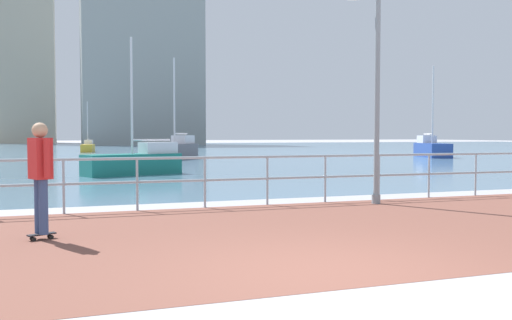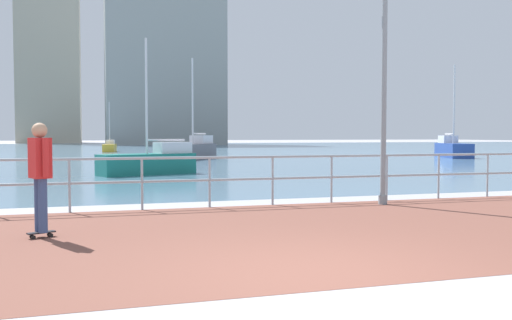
% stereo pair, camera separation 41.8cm
% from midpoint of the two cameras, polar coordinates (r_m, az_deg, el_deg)
% --- Properties ---
extents(ground, '(220.00, 220.00, 0.00)m').
position_cam_midpoint_polar(ground, '(45.47, -15.91, 0.62)').
color(ground, '#9E9EA3').
extents(brick_paving, '(28.00, 6.39, 0.01)m').
position_cam_midpoint_polar(brick_paving, '(8.52, -1.63, -7.69)').
color(brick_paving, brown).
rests_on(brick_paving, ground).
extents(harbor_water, '(180.00, 88.00, 0.00)m').
position_cam_midpoint_polar(harbor_water, '(56.26, -16.52, 0.98)').
color(harbor_water, slate).
rests_on(harbor_water, ground).
extents(waterfront_railing, '(25.25, 0.06, 1.08)m').
position_cam_midpoint_polar(waterfront_railing, '(11.49, -6.42, -1.27)').
color(waterfront_railing, '#9EADB7').
rests_on(waterfront_railing, ground).
extents(lamppost, '(0.69, 0.63, 5.46)m').
position_cam_midpoint_polar(lamppost, '(12.42, 10.89, 9.49)').
color(lamppost, gray).
rests_on(lamppost, ground).
extents(skateboarder, '(0.41, 0.54, 1.71)m').
position_cam_midpoint_polar(skateboarder, '(8.57, -22.93, -0.93)').
color(skateboarder, black).
rests_on(skateboarder, ground).
extents(sailboat_yellow, '(2.84, 4.66, 6.26)m').
position_cam_midpoint_polar(sailboat_yellow, '(39.47, 17.60, 1.17)').
color(sailboat_yellow, '#284799').
rests_on(sailboat_yellow, ground).
extents(sailboat_blue, '(3.89, 2.42, 5.24)m').
position_cam_midpoint_polar(sailboat_blue, '(21.47, -13.04, -0.17)').
color(sailboat_blue, '#197266').
rests_on(sailboat_blue, ground).
extents(sailboat_white, '(1.36, 3.29, 4.49)m').
position_cam_midpoint_polar(sailboat_white, '(50.97, -17.41, 1.29)').
color(sailboat_white, gold).
rests_on(sailboat_white, ground).
extents(sailboat_ivory, '(3.68, 4.51, 6.33)m').
position_cam_midpoint_polar(sailboat_ivory, '(34.62, -8.74, 1.08)').
color(sailboat_ivory, '#595960').
rests_on(sailboat_ivory, ground).
extents(tower_brick, '(17.69, 11.13, 27.27)m').
position_cam_midpoint_polar(tower_brick, '(87.07, -12.07, 10.03)').
color(tower_brick, '#939993').
rests_on(tower_brick, ground).
extents(tower_steel, '(10.96, 11.18, 38.52)m').
position_cam_midpoint_polar(tower_steel, '(110.89, -23.31, 11.20)').
color(tower_steel, '#B2AD99').
rests_on(tower_steel, ground).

